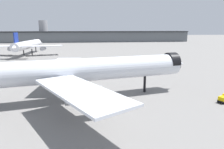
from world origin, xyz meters
TOP-DOWN VIEW (x-y plane):
  - ground at (0.00, 0.00)m, footprint 900.00×900.00m
  - airliner_near_gate at (-3.46, 0.51)m, footprint 56.74×50.80m
  - airliner_far_taxiway at (-43.52, 89.19)m, footprint 45.25×49.59m
  - terminal_building at (-1.87, 214.65)m, footprint 232.20×41.70m
  - service_truck_front at (3.06, 34.07)m, footprint 5.95×3.96m

SIDE VIEW (x-z plane):
  - ground at x=0.00m, z-range 0.00..0.00m
  - service_truck_front at x=3.06m, z-range 0.09..3.09m
  - airliner_far_taxiway at x=-43.52m, z-range -0.86..13.70m
  - terminal_building at x=-1.87m, z-range -6.13..19.65m
  - airliner_near_gate at x=-3.46m, z-range -0.96..15.19m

